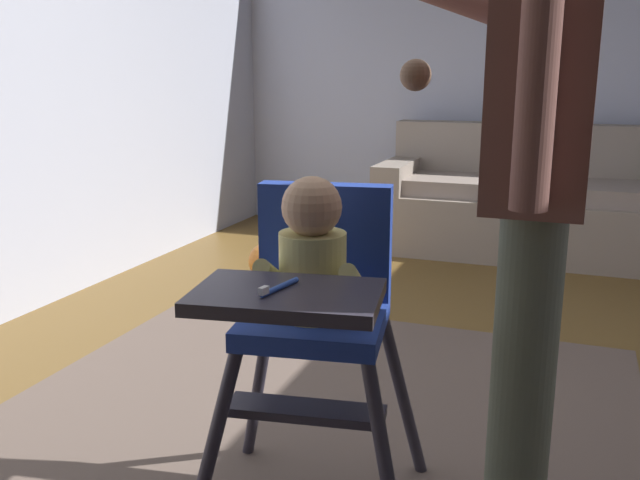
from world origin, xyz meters
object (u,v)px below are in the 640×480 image
toy_ball (267,261)px  high_chair (314,289)px  adult_standing (535,188)px  couch (546,205)px

toy_ball → high_chair: bearing=-62.1°
high_chair → toy_ball: 2.35m
high_chair → adult_standing: adult_standing is taller
couch → adult_standing: size_ratio=1.31×
couch → toy_ball: (-1.51, -1.26, -0.22)m
high_chair → adult_standing: 0.60m
couch → adult_standing: 3.34m
adult_standing → toy_ball: size_ratio=7.39×
adult_standing → toy_ball: 2.71m
adult_standing → toy_ball: adult_standing is taller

